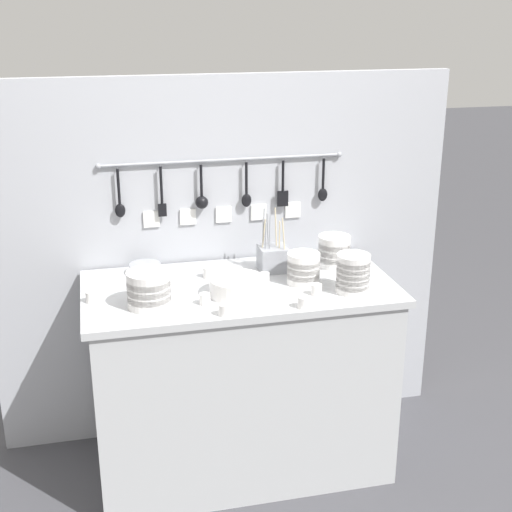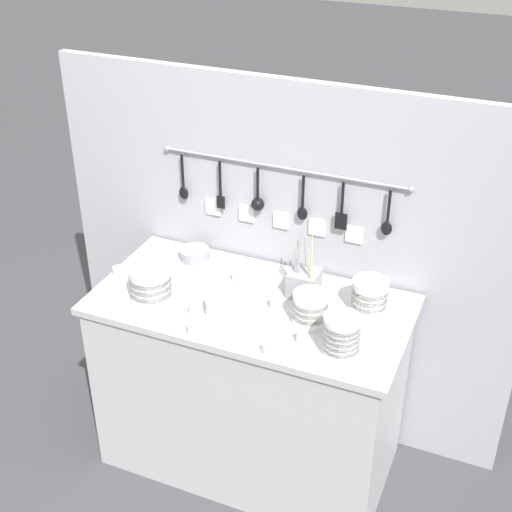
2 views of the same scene
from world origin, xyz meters
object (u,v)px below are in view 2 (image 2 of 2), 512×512
at_px(cup_back_left, 193,329).
at_px(bowl_stack_tall_left, 369,296).
at_px(bowl_stack_short_front, 150,284).
at_px(cutlery_caddy, 304,282).
at_px(plate_stack, 234,306).
at_px(cup_by_caddy, 275,303).
at_px(steel_mixing_bowl, 194,253).
at_px(cup_centre, 268,349).
at_px(cup_edge_near, 302,337).
at_px(bowl_stack_back_corner, 341,335).
at_px(cup_mid_row, 194,309).
at_px(bowl_stack_nested_right, 310,308).
at_px(cup_back_right, 118,272).
at_px(cup_beside_plates, 171,281).
at_px(cup_front_right, 237,277).

bearing_deg(cup_back_left, bowl_stack_tall_left, 35.41).
xyz_separation_m(bowl_stack_short_front, cutlery_caddy, (0.55, 0.27, -0.01)).
height_order(plate_stack, cup_by_caddy, plate_stack).
relative_size(steel_mixing_bowl, cup_back_left, 3.02).
xyz_separation_m(steel_mixing_bowl, cup_centre, (0.55, -0.50, 0.00)).
bearing_deg(cup_edge_near, cup_by_caddy, 135.96).
xyz_separation_m(bowl_stack_back_corner, cup_back_left, (-0.54, -0.11, -0.06)).
bearing_deg(bowl_stack_tall_left, plate_stack, -155.45).
distance_m(bowl_stack_tall_left, steel_mixing_bowl, 0.82).
distance_m(bowl_stack_back_corner, cutlery_caddy, 0.40).
relative_size(bowl_stack_tall_left, steel_mixing_bowl, 1.05).
relative_size(cup_back_left, cup_mid_row, 1.00).
relative_size(bowl_stack_nested_right, cutlery_caddy, 0.50).
relative_size(cup_back_right, cup_centre, 1.00).
xyz_separation_m(plate_stack, cup_centre, (0.22, -0.18, -0.01)).
relative_size(plate_stack, cutlery_caddy, 0.80).
bearing_deg(bowl_stack_short_front, steel_mixing_bowl, 87.85).
relative_size(bowl_stack_short_front, cup_back_right, 3.78).
bearing_deg(bowl_stack_nested_right, bowl_stack_tall_left, 40.33).
height_order(steel_mixing_bowl, cup_back_right, same).
distance_m(cup_edge_near, cup_beside_plates, 0.64).
distance_m(cup_back_right, cup_front_right, 0.51).
distance_m(cutlery_caddy, cup_back_right, 0.79).
xyz_separation_m(bowl_stack_short_front, plate_stack, (0.35, 0.04, -0.04)).
relative_size(cup_centre, cup_mid_row, 1.00).
bearing_deg(cup_centre, cup_back_right, 163.10).
bearing_deg(cup_mid_row, bowl_stack_short_front, 172.44).
relative_size(cup_beside_plates, cup_by_caddy, 1.00).
xyz_separation_m(steel_mixing_bowl, cup_front_right, (0.25, -0.10, 0.00)).
height_order(bowl_stack_back_corner, cup_front_right, bowl_stack_back_corner).
bearing_deg(cup_beside_plates, cup_edge_near, -13.48).
bearing_deg(cup_centre, cup_beside_plates, 154.07).
bearing_deg(cup_back_left, bowl_stack_back_corner, 11.00).
xyz_separation_m(cutlery_caddy, cup_back_right, (-0.77, -0.18, -0.03)).
xyz_separation_m(plate_stack, cutlery_caddy, (0.21, 0.23, 0.02)).
distance_m(bowl_stack_back_corner, cup_centre, 0.27).
xyz_separation_m(bowl_stack_nested_right, cup_mid_row, (-0.43, -0.13, -0.04)).
distance_m(plate_stack, cup_by_caddy, 0.17).
xyz_separation_m(cup_beside_plates, cup_back_right, (-0.24, -0.02, 0.00)).
bearing_deg(bowl_stack_nested_right, cup_centre, -106.92).
distance_m(bowl_stack_nested_right, steel_mixing_bowl, 0.68).
bearing_deg(cup_back_right, cutlery_caddy, 13.03).
height_order(bowl_stack_nested_right, cup_back_right, bowl_stack_nested_right).
distance_m(bowl_stack_back_corner, cup_back_left, 0.55).
xyz_separation_m(bowl_stack_nested_right, cup_back_left, (-0.38, -0.24, -0.04)).
bearing_deg(bowl_stack_nested_right, plate_stack, -168.39).
bearing_deg(cup_beside_plates, cup_front_right, 29.01).
distance_m(bowl_stack_nested_right, cutlery_caddy, 0.19).
xyz_separation_m(plate_stack, cup_by_caddy, (0.14, 0.09, -0.01)).
bearing_deg(bowl_stack_back_corner, cup_beside_plates, 168.60).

